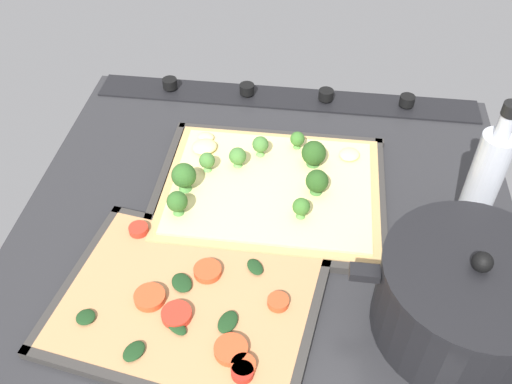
{
  "coord_description": "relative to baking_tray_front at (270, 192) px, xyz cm",
  "views": [
    {
      "loc": [
        -5.58,
        58.3,
        62.13
      ],
      "look_at": [
        1.89,
        -0.4,
        4.38
      ],
      "focal_mm": 39.44,
      "sensor_mm": 36.0,
      "label": 1
    }
  ],
  "objects": [
    {
      "name": "broccoli_pizza",
      "position": [
        0.53,
        -0.4,
        1.43
      ],
      "size": [
        33.43,
        26.77,
        6.11
      ],
      "color": "tan",
      "rests_on": "baking_tray_front"
    },
    {
      "name": "oil_bottle",
      "position": [
        -29.92,
        3.11,
        8.79
      ],
      "size": [
        4.61,
        4.61,
        22.03
      ],
      "color": "#B7BCC6",
      "rests_on": "ground_plane"
    },
    {
      "name": "stove_control_panel",
      "position": [
        -0.27,
        -25.95,
        0.2
      ],
      "size": [
        71.88,
        7.0,
        2.6
      ],
      "color": "black",
      "rests_on": "ground_plane"
    },
    {
      "name": "veggie_pizza_back",
      "position": [
        8.11,
        22.55,
        0.73
      ],
      "size": [
        34.44,
        27.9,
        1.9
      ],
      "color": "tan",
      "rests_on": "baking_tray_back"
    },
    {
      "name": "baking_tray_front",
      "position": [
        0.0,
        0.0,
        0.0
      ],
      "size": [
        35.83,
        29.18,
        1.3
      ],
      "color": "#33302D",
      "rests_on": "ground_plane"
    },
    {
      "name": "cooking_pot",
      "position": [
        -25.93,
        20.96,
        5.52
      ],
      "size": [
        28.58,
        21.81,
        14.08
      ],
      "color": "black",
      "rests_on": "ground_plane"
    },
    {
      "name": "ground_plane",
      "position": [
        -0.27,
        4.81,
        -1.86
      ],
      "size": [
        74.87,
        68.52,
        3.0
      ],
      "primitive_type": "cube",
      "color": "#28282B"
    },
    {
      "name": "baking_tray_back",
      "position": [
        8.37,
        22.29,
        0.01
      ],
      "size": [
        37.19,
        30.65,
        1.3
      ],
      "color": "#33302D",
      "rests_on": "ground_plane"
    }
  ]
}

